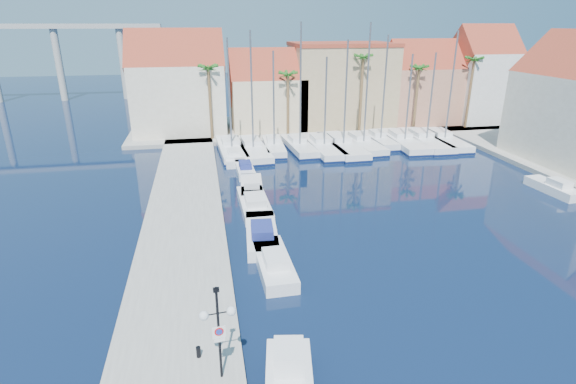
% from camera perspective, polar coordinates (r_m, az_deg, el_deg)
% --- Properties ---
extents(ground, '(260.00, 260.00, 0.00)m').
position_cam_1_polar(ground, '(22.62, 10.73, -19.74)').
color(ground, '#081732').
rests_on(ground, ground).
extents(quay_west, '(6.00, 77.00, 0.50)m').
position_cam_1_polar(quay_west, '(32.68, -13.19, -5.85)').
color(quay_west, gray).
rests_on(quay_west, ground).
extents(shore_north, '(54.00, 16.00, 0.50)m').
position_cam_1_polar(shore_north, '(67.60, 4.07, 8.40)').
color(shore_north, gray).
rests_on(shore_north, ground).
extents(lamp_post, '(1.48, 0.50, 4.38)m').
position_cam_1_polar(lamp_post, '(18.93, -8.87, -15.73)').
color(lamp_post, black).
rests_on(lamp_post, quay_west).
extents(bollard, '(0.21, 0.21, 0.52)m').
position_cam_1_polar(bollard, '(21.66, -11.30, -19.29)').
color(bollard, black).
rests_on(bollard, quay_west).
extents(motorboat_west_0, '(2.09, 6.23, 1.40)m').
position_cam_1_polar(motorboat_west_0, '(28.36, -1.78, -8.99)').
color(motorboat_west_0, white).
rests_on(motorboat_west_0, ground).
extents(motorboat_west_1, '(2.71, 6.87, 1.40)m').
position_cam_1_polar(motorboat_west_1, '(32.10, -3.36, -5.29)').
color(motorboat_west_1, white).
rests_on(motorboat_west_1, ground).
extents(motorboat_west_2, '(2.34, 7.10, 1.40)m').
position_cam_1_polar(motorboat_west_2, '(37.30, -4.29, -1.49)').
color(motorboat_west_2, white).
rests_on(motorboat_west_2, ground).
extents(motorboat_west_3, '(2.46, 6.17, 1.40)m').
position_cam_1_polar(motorboat_west_3, '(41.11, -4.64, 0.64)').
color(motorboat_west_3, white).
rests_on(motorboat_west_3, ground).
extents(motorboat_west_4, '(1.69, 5.20, 1.40)m').
position_cam_1_polar(motorboat_west_4, '(46.29, -5.49, 2.92)').
color(motorboat_west_4, white).
rests_on(motorboat_west_4, ground).
extents(motorboat_west_5, '(2.10, 6.54, 1.40)m').
position_cam_1_polar(motorboat_west_5, '(50.95, -6.87, 4.53)').
color(motorboat_west_5, white).
rests_on(motorboat_west_5, ground).
extents(motorboat_west_6, '(2.39, 6.94, 1.40)m').
position_cam_1_polar(motorboat_west_6, '(55.51, -6.99, 5.87)').
color(motorboat_west_6, white).
rests_on(motorboat_west_6, ground).
extents(motorboat_east_1, '(2.08, 5.52, 1.40)m').
position_cam_1_polar(motorboat_east_1, '(47.54, 30.72, 0.51)').
color(motorboat_east_1, white).
rests_on(motorboat_east_1, ground).
extents(sailboat_0, '(3.37, 11.01, 13.09)m').
position_cam_1_polar(sailboat_0, '(53.95, -7.21, 5.50)').
color(sailboat_0, white).
rests_on(sailboat_0, ground).
extents(sailboat_1, '(3.61, 11.33, 13.87)m').
position_cam_1_polar(sailboat_1, '(53.55, -4.54, 5.49)').
color(sailboat_1, white).
rests_on(sailboat_1, ground).
extents(sailboat_2, '(2.76, 8.59, 11.66)m').
position_cam_1_polar(sailboat_2, '(54.51, -1.81, 5.83)').
color(sailboat_2, white).
rests_on(sailboat_2, ground).
extents(sailboat_3, '(3.01, 9.45, 14.71)m').
position_cam_1_polar(sailboat_3, '(54.69, 1.37, 5.92)').
color(sailboat_3, white).
rests_on(sailboat_3, ground).
extents(sailboat_4, '(3.22, 11.38, 11.02)m').
position_cam_1_polar(sailboat_4, '(54.84, 4.43, 5.83)').
color(sailboat_4, white).
rests_on(sailboat_4, ground).
extents(sailboat_5, '(3.47, 12.10, 12.86)m').
position_cam_1_polar(sailboat_5, '(55.44, 6.81, 5.91)').
color(sailboat_5, white).
rests_on(sailboat_5, ground).
extents(sailboat_6, '(3.31, 10.29, 14.65)m').
position_cam_1_polar(sailboat_6, '(56.75, 9.33, 6.18)').
color(sailboat_6, white).
rests_on(sailboat_6, ground).
extents(sailboat_7, '(2.24, 8.31, 13.29)m').
position_cam_1_polar(sailboat_7, '(58.70, 11.50, 6.54)').
color(sailboat_7, white).
rests_on(sailboat_7, ground).
extents(sailboat_8, '(3.55, 11.55, 11.16)m').
position_cam_1_polar(sailboat_8, '(58.96, 14.35, 6.29)').
color(sailboat_8, white).
rests_on(sailboat_8, ground).
extents(sailboat_9, '(3.33, 11.72, 11.31)m').
position_cam_1_polar(sailboat_9, '(60.10, 16.88, 6.31)').
color(sailboat_9, white).
rests_on(sailboat_9, ground).
extents(sailboat_10, '(3.54, 11.24, 13.75)m').
position_cam_1_polar(sailboat_10, '(61.12, 19.00, 6.33)').
color(sailboat_10, white).
rests_on(sailboat_10, ground).
extents(building_0, '(12.30, 9.00, 13.50)m').
position_cam_1_polar(building_0, '(63.41, -13.76, 12.83)').
color(building_0, beige).
rests_on(building_0, shore_north).
extents(building_1, '(10.30, 8.00, 11.00)m').
position_cam_1_polar(building_1, '(64.15, -2.67, 12.35)').
color(building_1, beige).
rests_on(building_1, shore_north).
extents(building_2, '(14.20, 10.20, 11.50)m').
position_cam_1_polar(building_2, '(67.42, 6.74, 13.47)').
color(building_2, tan).
rests_on(building_2, shore_north).
extents(building_3, '(10.30, 8.00, 12.00)m').
position_cam_1_polar(building_3, '(71.07, 16.49, 12.83)').
color(building_3, '#B3745B').
rests_on(building_3, shore_north).
extents(building_4, '(8.30, 8.00, 14.00)m').
position_cam_1_polar(building_4, '(74.61, 23.27, 13.22)').
color(building_4, silver).
rests_on(building_4, shore_north).
extents(palm_0, '(2.60, 2.60, 10.15)m').
position_cam_1_polar(palm_0, '(58.10, -10.10, 14.96)').
color(palm_0, brown).
rests_on(palm_0, shore_north).
extents(palm_1, '(2.60, 2.60, 9.15)m').
position_cam_1_polar(palm_1, '(59.23, -0.02, 14.45)').
color(palm_1, brown).
rests_on(palm_1, shore_north).
extents(palm_2, '(2.60, 2.60, 11.15)m').
position_cam_1_polar(palm_2, '(61.71, 9.52, 16.19)').
color(palm_2, brown).
rests_on(palm_2, shore_north).
extents(palm_3, '(2.60, 2.60, 9.65)m').
position_cam_1_polar(palm_3, '(65.00, 16.31, 14.63)').
color(palm_3, brown).
rests_on(palm_3, shore_north).
extents(palm_4, '(2.60, 2.60, 10.65)m').
position_cam_1_polar(palm_4, '(68.87, 22.56, 15.01)').
color(palm_4, brown).
rests_on(palm_4, shore_north).
extents(viaduct, '(48.00, 2.20, 14.45)m').
position_cam_1_polar(viaduct, '(103.02, -30.16, 15.63)').
color(viaduct, '#9E9E99').
rests_on(viaduct, ground).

